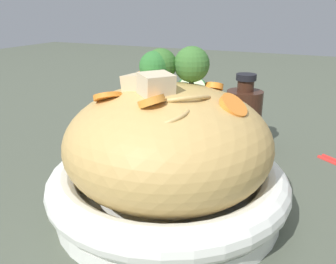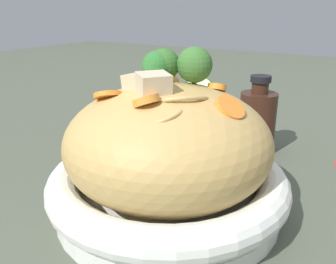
{
  "view_description": "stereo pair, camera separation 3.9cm",
  "coord_description": "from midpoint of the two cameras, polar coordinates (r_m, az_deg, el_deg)",
  "views": [
    {
      "loc": [
        -0.33,
        -0.15,
        0.23
      ],
      "look_at": [
        0.0,
        0.0,
        0.1
      ],
      "focal_mm": 38.28,
      "sensor_mm": 36.0,
      "label": 1
    },
    {
      "loc": [
        -0.31,
        -0.19,
        0.23
      ],
      "look_at": [
        0.0,
        0.0,
        0.1
      ],
      "focal_mm": 38.28,
      "sensor_mm": 36.0,
      "label": 2
    }
  ],
  "objects": [
    {
      "name": "ground_plane",
      "position": [
        0.43,
        -2.64,
        -12.17
      ],
      "size": [
        3.0,
        3.0,
        0.0
      ],
      "primitive_type": "plane",
      "color": "#4A5142"
    },
    {
      "name": "serving_bowl",
      "position": [
        0.41,
        -2.7,
        -8.86
      ],
      "size": [
        0.27,
        0.27,
        0.05
      ],
      "color": "white",
      "rests_on": "ground_plane"
    },
    {
      "name": "noodle_heap",
      "position": [
        0.39,
        -2.82,
        -1.78
      ],
      "size": [
        0.23,
        0.23,
        0.13
      ],
      "color": "tan",
      "rests_on": "serving_bowl"
    },
    {
      "name": "broccoli_florets",
      "position": [
        0.4,
        -2.18,
        10.35
      ],
      "size": [
        0.07,
        0.08,
        0.05
      ],
      "color": "#9BC072",
      "rests_on": "serving_bowl"
    },
    {
      "name": "carrot_coins",
      "position": [
        0.37,
        -2.92,
        6.15
      ],
      "size": [
        0.13,
        0.16,
        0.03
      ],
      "color": "orange",
      "rests_on": "serving_bowl"
    },
    {
      "name": "zucchini_slices",
      "position": [
        0.41,
        -2.3,
        7.47
      ],
      "size": [
        0.13,
        0.07,
        0.05
      ],
      "color": "beige",
      "rests_on": "serving_bowl"
    },
    {
      "name": "chicken_chunks",
      "position": [
        0.36,
        -5.84,
        7.26
      ],
      "size": [
        0.05,
        0.07,
        0.03
      ],
      "color": "beige",
      "rests_on": "serving_bowl"
    },
    {
      "name": "soy_sauce_bottle",
      "position": [
        0.59,
        10.07,
        2.21
      ],
      "size": [
        0.06,
        0.06,
        0.12
      ],
      "color": "#381E14",
      "rests_on": "ground_plane"
    }
  ]
}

